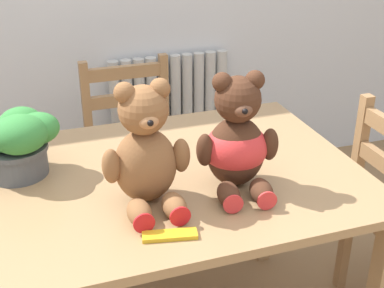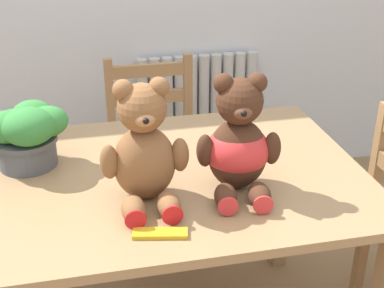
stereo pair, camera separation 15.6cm
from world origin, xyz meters
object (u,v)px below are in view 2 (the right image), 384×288
Objects in this scene: wooden_chair_behind at (156,156)px; teddy_bear_right at (238,145)px; potted_plant at (27,132)px; teddy_bear_left at (144,150)px; chocolate_bar at (160,233)px.

teddy_bear_right is at bearing 97.80° from wooden_chair_behind.
teddy_bear_left is at bearing -39.57° from potted_plant.
chocolate_bar is (-0.15, -1.10, 0.34)m from wooden_chair_behind.
wooden_chair_behind is 1.02m from teddy_bear_right.
potted_plant is 0.61m from chocolate_bar.
teddy_bear_right is (0.12, -0.90, 0.48)m from wooden_chair_behind.
teddy_bear_right is at bearing -24.09° from potted_plant.
teddy_bear_left is at bearing 92.76° from chocolate_bar.
wooden_chair_behind is at bearing 82.22° from chocolate_bar.
potted_plant is at bearing -39.56° from teddy_bear_left.
potted_plant reaches higher than wooden_chair_behind.
wooden_chair_behind is 1.04m from teddy_bear_left.
potted_plant is at bearing 126.41° from chocolate_bar.
wooden_chair_behind is 2.41× the size of teddy_bear_left.
wooden_chair_behind is at bearing -100.00° from teddy_bear_left.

